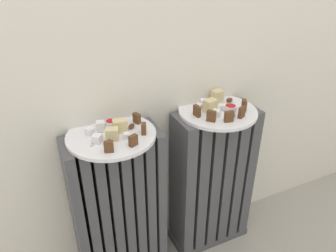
% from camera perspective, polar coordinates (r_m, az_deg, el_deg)
% --- Properties ---
extents(radiator_left, '(0.33, 0.15, 0.63)m').
position_cam_1_polar(radiator_left, '(1.24, -8.62, -14.47)').
color(radiator_left, '#47474C').
rests_on(radiator_left, ground_plane).
extents(radiator_right, '(0.33, 0.15, 0.63)m').
position_cam_1_polar(radiator_right, '(1.37, 7.69, -9.60)').
color(radiator_right, '#47474C').
rests_on(radiator_right, ground_plane).
extents(plate_left, '(0.29, 0.29, 0.01)m').
position_cam_1_polar(plate_left, '(1.05, -9.92, -1.59)').
color(plate_left, white).
rests_on(plate_left, radiator_left).
extents(plate_right, '(0.29, 0.29, 0.01)m').
position_cam_1_polar(plate_right, '(1.19, 8.71, 2.57)').
color(plate_right, white).
rests_on(plate_right, radiator_right).
extents(dark_cake_slice_left_0, '(0.03, 0.02, 0.03)m').
position_cam_1_polar(dark_cake_slice_left_0, '(0.95, -10.36, -3.61)').
color(dark_cake_slice_left_0, '#56351E').
rests_on(dark_cake_slice_left_0, plate_left).
extents(dark_cake_slice_left_1, '(0.03, 0.02, 0.03)m').
position_cam_1_polar(dark_cake_slice_left_1, '(0.97, -6.13, -2.54)').
color(dark_cake_slice_left_1, '#56351E').
rests_on(dark_cake_slice_left_1, plate_left).
extents(dark_cake_slice_left_2, '(0.02, 0.03, 0.03)m').
position_cam_1_polar(dark_cake_slice_left_2, '(1.02, -4.29, -0.47)').
color(dark_cake_slice_left_2, '#56351E').
rests_on(dark_cake_slice_left_2, plate_left).
extents(dark_cake_slice_left_3, '(0.02, 0.03, 0.03)m').
position_cam_1_polar(dark_cake_slice_left_3, '(1.09, -5.51, 1.36)').
color(dark_cake_slice_left_3, '#56351E').
rests_on(dark_cake_slice_left_3, plate_left).
extents(marble_cake_slice_left_0, '(0.05, 0.04, 0.04)m').
position_cam_1_polar(marble_cake_slice_left_0, '(1.00, -9.80, -1.39)').
color(marble_cake_slice_left_0, beige).
rests_on(marble_cake_slice_left_0, plate_left).
extents(marble_cake_slice_left_1, '(0.05, 0.04, 0.04)m').
position_cam_1_polar(marble_cake_slice_left_1, '(1.04, -8.42, 0.06)').
color(marble_cake_slice_left_1, beige).
rests_on(marble_cake_slice_left_1, plate_left).
extents(turkish_delight_left_0, '(0.03, 0.03, 0.03)m').
position_cam_1_polar(turkish_delight_left_0, '(1.07, -11.81, 0.15)').
color(turkish_delight_left_0, white).
rests_on(turkish_delight_left_0, plate_left).
extents(turkish_delight_left_1, '(0.03, 0.03, 0.02)m').
position_cam_1_polar(turkish_delight_left_1, '(1.05, -13.54, -0.95)').
color(turkish_delight_left_1, white).
rests_on(turkish_delight_left_1, plate_left).
extents(turkish_delight_left_2, '(0.02, 0.02, 0.02)m').
position_cam_1_polar(turkish_delight_left_2, '(1.01, -7.29, -1.70)').
color(turkish_delight_left_2, white).
rests_on(turkish_delight_left_2, plate_left).
extents(turkish_delight_left_3, '(0.04, 0.04, 0.03)m').
position_cam_1_polar(turkish_delight_left_3, '(1.00, -12.37, -2.21)').
color(turkish_delight_left_3, white).
rests_on(turkish_delight_left_3, plate_left).
extents(medjool_date_left_0, '(0.03, 0.03, 0.02)m').
position_cam_1_polar(medjool_date_left_0, '(1.06, -6.43, -0.02)').
color(medjool_date_left_0, '#4C2814').
rests_on(medjool_date_left_0, plate_left).
extents(medjool_date_left_1, '(0.02, 0.03, 0.02)m').
position_cam_1_polar(medjool_date_left_1, '(0.98, -10.18, -2.85)').
color(medjool_date_left_1, '#4C2814').
rests_on(medjool_date_left_1, plate_left).
extents(medjool_date_left_2, '(0.02, 0.03, 0.01)m').
position_cam_1_polar(medjool_date_left_2, '(1.10, -7.92, 1.00)').
color(medjool_date_left_2, '#4C2814').
rests_on(medjool_date_left_2, plate_left).
extents(jam_bowl_left, '(0.04, 0.04, 0.02)m').
position_cam_1_polar(jam_bowl_left, '(1.08, -9.97, 0.44)').
color(jam_bowl_left, white).
rests_on(jam_bowl_left, plate_left).
extents(dark_cake_slice_right_0, '(0.02, 0.03, 0.04)m').
position_cam_1_polar(dark_cake_slice_right_0, '(1.13, 5.11, 2.65)').
color(dark_cake_slice_right_0, '#56351E').
rests_on(dark_cake_slice_right_0, plate_right).
extents(dark_cake_slice_right_1, '(0.03, 0.03, 0.04)m').
position_cam_1_polar(dark_cake_slice_right_1, '(1.10, 7.60, 1.74)').
color(dark_cake_slice_right_1, '#56351E').
rests_on(dark_cake_slice_right_1, plate_right).
extents(dark_cake_slice_right_2, '(0.03, 0.02, 0.04)m').
position_cam_1_polar(dark_cake_slice_right_2, '(1.11, 10.66, 1.64)').
color(dark_cake_slice_right_2, '#56351E').
rests_on(dark_cake_slice_right_2, plate_right).
extents(dark_cake_slice_right_3, '(0.03, 0.03, 0.04)m').
position_cam_1_polar(dark_cake_slice_right_3, '(1.15, 12.82, 2.38)').
color(dark_cake_slice_right_3, '#56351E').
rests_on(dark_cake_slice_right_3, plate_right).
extents(dark_cake_slice_right_4, '(0.03, 0.03, 0.04)m').
position_cam_1_polar(dark_cake_slice_right_4, '(1.20, 13.22, 3.59)').
color(dark_cake_slice_right_4, '#56351E').
rests_on(dark_cake_slice_right_4, plate_right).
extents(marble_cake_slice_right_0, '(0.05, 0.04, 0.04)m').
position_cam_1_polar(marble_cake_slice_right_0, '(1.17, 7.40, 3.59)').
color(marble_cake_slice_right_0, beige).
rests_on(marble_cake_slice_right_0, plate_right).
extents(marble_cake_slice_right_1, '(0.04, 0.04, 0.05)m').
position_cam_1_polar(marble_cake_slice_right_1, '(1.24, 8.58, 5.21)').
color(marble_cake_slice_right_1, beige).
rests_on(marble_cake_slice_right_1, plate_right).
extents(turkish_delight_right_0, '(0.03, 0.03, 0.02)m').
position_cam_1_polar(turkish_delight_right_0, '(1.19, 5.51, 3.51)').
color(turkish_delight_right_0, white).
rests_on(turkish_delight_right_0, plate_right).
extents(turkish_delight_right_1, '(0.03, 0.03, 0.02)m').
position_cam_1_polar(turkish_delight_right_1, '(1.19, 9.57, 3.31)').
color(turkish_delight_right_1, white).
rests_on(turkish_delight_right_1, plate_right).
extents(turkish_delight_right_2, '(0.03, 0.03, 0.02)m').
position_cam_1_polar(turkish_delight_right_2, '(1.14, 8.50, 2.25)').
color(turkish_delight_right_2, white).
rests_on(turkish_delight_right_2, plate_right).
extents(turkish_delight_right_3, '(0.04, 0.04, 0.03)m').
position_cam_1_polar(turkish_delight_right_3, '(1.21, 6.39, 4.05)').
color(turkish_delight_right_3, white).
rests_on(turkish_delight_right_3, plate_right).
extents(medjool_date_right_0, '(0.03, 0.02, 0.02)m').
position_cam_1_polar(medjool_date_right_0, '(1.14, 11.00, 1.81)').
color(medjool_date_right_0, '#4C2814').
rests_on(medjool_date_right_0, plate_right).
extents(medjool_date_right_1, '(0.02, 0.02, 0.02)m').
position_cam_1_polar(medjool_date_right_1, '(1.22, 10.62, 3.74)').
color(medjool_date_right_1, '#4C2814').
rests_on(medjool_date_right_1, plate_right).
extents(medjool_date_right_2, '(0.03, 0.02, 0.02)m').
position_cam_1_polar(medjool_date_right_2, '(1.26, 10.74, 4.53)').
color(medjool_date_right_2, '#4C2814').
rests_on(medjool_date_right_2, plate_right).
extents(jam_bowl_right, '(0.04, 0.04, 0.02)m').
position_cam_1_polar(jam_bowl_right, '(1.18, 10.89, 3.09)').
color(jam_bowl_right, white).
rests_on(jam_bowl_right, plate_right).
extents(fork, '(0.07, 0.10, 0.00)m').
position_cam_1_polar(fork, '(1.04, -12.27, -1.68)').
color(fork, '#B7B7BC').
rests_on(fork, plate_left).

